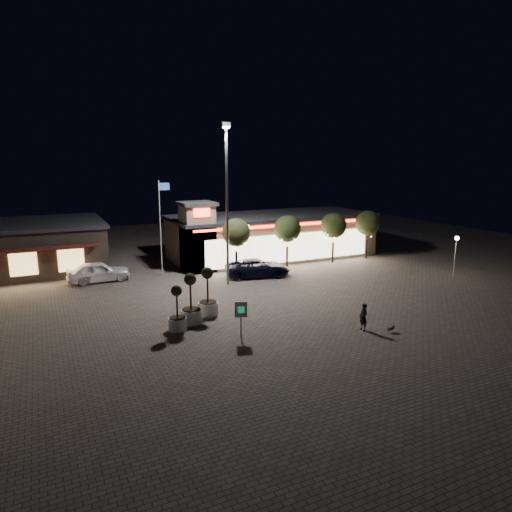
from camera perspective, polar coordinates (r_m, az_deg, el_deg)
name	(u,v)px	position (r m, az deg, el deg)	size (l,w,h in m)	color
ground	(246,319)	(28.44, -1.20, -7.92)	(90.00, 90.00, 0.00)	#695F55
retail_building	(268,235)	(45.73, 1.52, 2.59)	(20.40, 8.40, 6.10)	tan
restaurant_building	(5,248)	(45.11, -28.91, 0.89)	(16.40, 11.00, 4.30)	#382D23
floodlight_pole	(227,195)	(34.99, -3.66, 7.60)	(0.60, 0.40, 12.38)	gray
flagpole	(161,220)	(38.79, -11.76, 4.43)	(0.95, 0.10, 8.00)	white
lamp_post_east	(456,248)	(41.31, 23.73, 0.89)	(0.36, 0.36, 3.48)	gray
string_tree_a	(236,233)	(38.91, -2.50, 2.93)	(2.42, 2.42, 4.79)	#332319
string_tree_b	(287,229)	(41.09, 3.95, 3.40)	(2.42, 2.42, 4.79)	#332319
string_tree_c	(334,225)	(43.73, 9.68, 3.78)	(2.42, 2.42, 4.79)	#332319
string_tree_d	(368,223)	(46.13, 13.77, 4.03)	(2.42, 2.42, 4.79)	#332319
pickup_truck	(258,268)	(38.27, 0.20, -1.49)	(2.51, 5.44, 1.51)	black
white_sedan	(99,272)	(38.78, -19.08, -1.87)	(1.97, 4.89, 1.66)	white
pedestrian	(364,317)	(27.15, 13.29, -7.44)	(0.58, 0.38, 1.60)	black
dog	(391,328)	(27.45, 16.57, -8.60)	(0.50, 0.23, 0.27)	#59514C
planter_left	(191,308)	(27.82, -8.13, -6.43)	(1.26, 1.26, 3.09)	white
planter_mid	(177,316)	(26.88, -9.80, -7.43)	(1.09, 1.09, 2.68)	white
planter_right	(208,300)	(29.03, -6.04, -5.55)	(1.27, 1.27, 3.13)	white
valet_sign	(241,313)	(25.20, -1.89, -7.09)	(0.66, 0.31, 2.08)	gray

